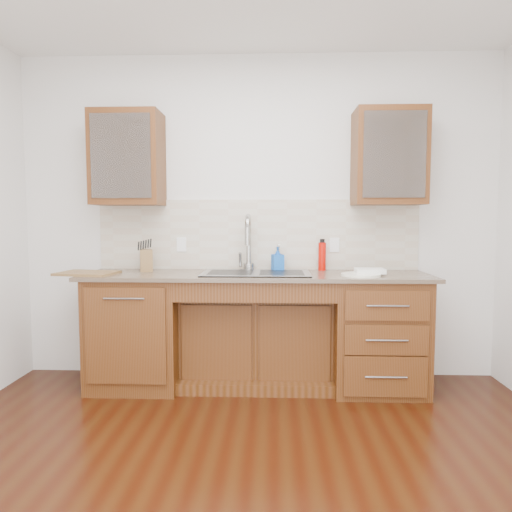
{
  "coord_description": "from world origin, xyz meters",
  "views": [
    {
      "loc": [
        0.13,
        -2.13,
        1.34
      ],
      "look_at": [
        0.0,
        1.4,
        1.05
      ],
      "focal_mm": 32.0,
      "sensor_mm": 36.0,
      "label": 1
    }
  ],
  "objects_px": {
    "water_bottle": "(322,257)",
    "plate": "(361,275)",
    "knife_block": "(146,260)",
    "cutting_board": "(87,273)",
    "soap_bottle": "(278,259)"
  },
  "relations": [
    {
      "from": "plate",
      "to": "knife_block",
      "type": "relative_size",
      "value": 1.67
    },
    {
      "from": "knife_block",
      "to": "cutting_board",
      "type": "relative_size",
      "value": 0.42
    },
    {
      "from": "water_bottle",
      "to": "knife_block",
      "type": "bearing_deg",
      "value": -175.67
    },
    {
      "from": "soap_bottle",
      "to": "water_bottle",
      "type": "relative_size",
      "value": 0.86
    },
    {
      "from": "water_bottle",
      "to": "plate",
      "type": "height_order",
      "value": "water_bottle"
    },
    {
      "from": "plate",
      "to": "cutting_board",
      "type": "height_order",
      "value": "cutting_board"
    },
    {
      "from": "soap_bottle",
      "to": "cutting_board",
      "type": "height_order",
      "value": "soap_bottle"
    },
    {
      "from": "soap_bottle",
      "to": "plate",
      "type": "height_order",
      "value": "soap_bottle"
    },
    {
      "from": "water_bottle",
      "to": "plate",
      "type": "xyz_separation_m",
      "value": [
        0.25,
        -0.35,
        -0.11
      ]
    },
    {
      "from": "water_bottle",
      "to": "plate",
      "type": "bearing_deg",
      "value": -54.27
    },
    {
      "from": "soap_bottle",
      "to": "plate",
      "type": "distance_m",
      "value": 0.71
    },
    {
      "from": "soap_bottle",
      "to": "water_bottle",
      "type": "xyz_separation_m",
      "value": [
        0.37,
        0.04,
        0.02
      ]
    },
    {
      "from": "water_bottle",
      "to": "cutting_board",
      "type": "bearing_deg",
      "value": -169.29
    },
    {
      "from": "plate",
      "to": "knife_block",
      "type": "xyz_separation_m",
      "value": [
        -1.7,
        0.24,
        0.08
      ]
    },
    {
      "from": "knife_block",
      "to": "cutting_board",
      "type": "distance_m",
      "value": 0.47
    }
  ]
}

